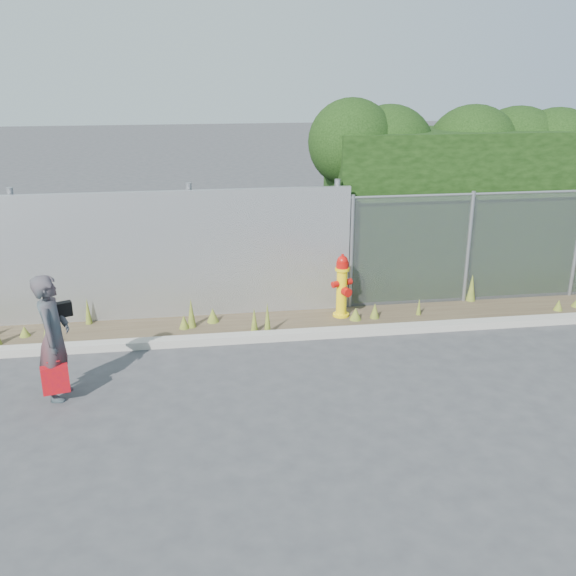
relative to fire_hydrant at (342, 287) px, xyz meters
The scene contains 10 objects.
ground 2.76m from the fire_hydrant, 107.22° to the right, with size 80.00×80.00×0.00m, color #38393B.
curb 1.22m from the fire_hydrant, 135.68° to the right, with size 16.00×0.22×0.12m, color #9C978D.
weed_strip 1.60m from the fire_hydrant, behind, with size 16.00×1.27×0.55m.
corrugated_fence 4.11m from the fire_hydrant, behind, with size 8.50×0.21×2.30m.
chainlink_fence 3.51m from the fire_hydrant, ahead, with size 6.50×0.07×2.05m.
hedge 4.06m from the fire_hydrant, 22.84° to the left, with size 7.75×2.01×3.59m.
fire_hydrant is the anchor object (origin of this frame).
woman 4.81m from the fire_hydrant, 153.09° to the right, with size 0.61×0.40×1.68m, color #0E575C.
red_tote_bag 4.91m from the fire_hydrant, 150.73° to the right, with size 0.33×0.12×0.44m.
black_shoulder_bag 4.66m from the fire_hydrant, 155.18° to the right, with size 0.26×0.11×0.19m.
Camera 1 is at (-1.59, -7.48, 4.16)m, focal length 40.00 mm.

